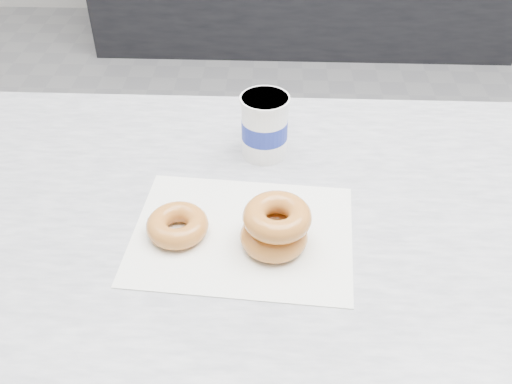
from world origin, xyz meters
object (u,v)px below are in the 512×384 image
(donut_stack, at_px, (276,227))
(counter, at_px, (337,376))
(donut_single, at_px, (177,225))
(coffee_cup, at_px, (265,126))

(donut_stack, bearing_deg, counter, 24.64)
(donut_single, xyz_separation_m, coffee_cup, (0.13, 0.22, 0.04))
(donut_single, distance_m, coffee_cup, 0.26)
(counter, height_order, coffee_cup, coffee_cup)
(donut_stack, distance_m, coffee_cup, 0.24)
(counter, distance_m, donut_single, 0.55)
(counter, relative_size, coffee_cup, 25.95)
(donut_single, xyz_separation_m, donut_stack, (0.15, -0.02, 0.02))
(donut_single, bearing_deg, coffee_cup, 60.13)
(counter, relative_size, donut_stack, 25.61)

